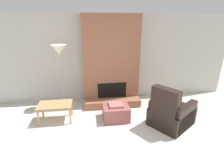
{
  "coord_description": "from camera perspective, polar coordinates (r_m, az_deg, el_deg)",
  "views": [
    {
      "loc": [
        -0.66,
        -2.32,
        2.44
      ],
      "look_at": [
        0.0,
        2.48,
        0.64
      ],
      "focal_mm": 28.0,
      "sensor_mm": 36.0,
      "label": 1
    }
  ],
  "objects": [
    {
      "name": "ground_plane",
      "position": [
        3.43,
        6.24,
        -25.18
      ],
      "size": [
        24.0,
        24.0,
        0.0
      ],
      "primitive_type": "plane",
      "color": "beige"
    },
    {
      "name": "wall_back",
      "position": [
        5.42,
        -0.68,
        8.23
      ],
      "size": [
        7.72,
        0.06,
        2.6
      ],
      "primitive_type": "cube",
      "color": "#BCB7AD",
      "rests_on": "ground_plane"
    },
    {
      "name": "fireplace",
      "position": [
        5.18,
        -0.29,
        6.73
      ],
      "size": [
        1.63,
        0.8,
        2.6
      ],
      "color": "#935B42",
      "rests_on": "ground_plane"
    },
    {
      "name": "ottoman",
      "position": [
        4.56,
        1.25,
        -9.1
      ],
      "size": [
        0.66,
        0.58,
        0.43
      ],
      "color": "#8C4C47",
      "rests_on": "ground_plane"
    },
    {
      "name": "armchair",
      "position": [
        4.47,
        18.47,
        -9.24
      ],
      "size": [
        1.24,
        1.2,
        1.05
      ],
      "rotation": [
        0.0,
        0.0,
        2.17
      ],
      "color": "black",
      "rests_on": "ground_plane"
    },
    {
      "name": "side_table",
      "position": [
        4.62,
        -18.11,
        -6.87
      ],
      "size": [
        0.83,
        0.51,
        0.46
      ],
      "color": "tan",
      "rests_on": "ground_plane"
    },
    {
      "name": "floor_lamp_left",
      "position": [
        5.0,
        -16.83,
        10.07
      ],
      "size": [
        0.43,
        0.43,
        1.8
      ],
      "color": "#ADADB2",
      "rests_on": "ground_plane"
    }
  ]
}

